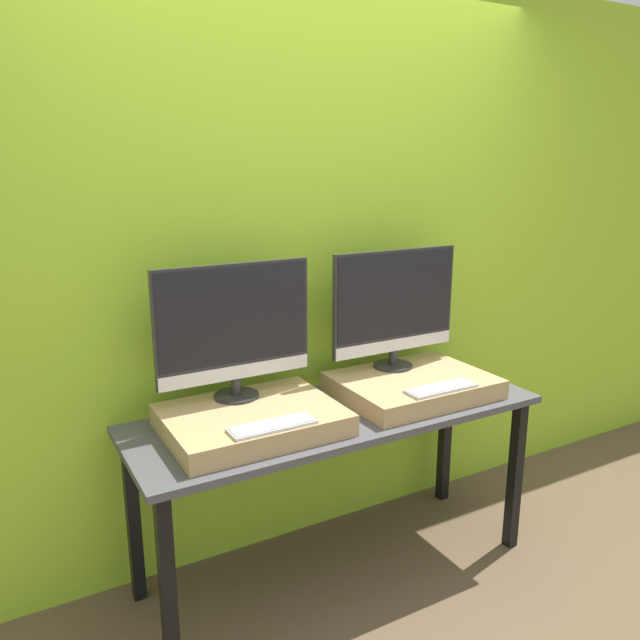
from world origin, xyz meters
name	(u,v)px	position (x,y,z in m)	size (l,w,h in m)	color
ground_plane	(375,610)	(0.00, 0.00, 0.00)	(12.00, 12.00, 0.00)	brown
wall_back	(295,269)	(0.00, 0.68, 1.30)	(8.00, 0.04, 2.60)	#9ED12D
workbench	(337,429)	(0.00, 0.31, 0.67)	(1.74, 0.61, 0.76)	#47474C
wooden_riser_left	(252,420)	(-0.39, 0.30, 0.80)	(0.66, 0.50, 0.08)	tan
monitor_left	(234,327)	(-0.39, 0.45, 1.14)	(0.64, 0.18, 0.54)	#282828
keyboard_left	(273,426)	(-0.39, 0.11, 0.85)	(0.32, 0.10, 0.01)	silver
wooden_riser_right	(413,385)	(0.39, 0.30, 0.80)	(0.66, 0.50, 0.08)	tan
monitor_right	(395,305)	(0.39, 0.45, 1.14)	(0.64, 0.18, 0.54)	#282828
keyboard_right	(441,388)	(0.39, 0.11, 0.85)	(0.32, 0.10, 0.01)	silver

